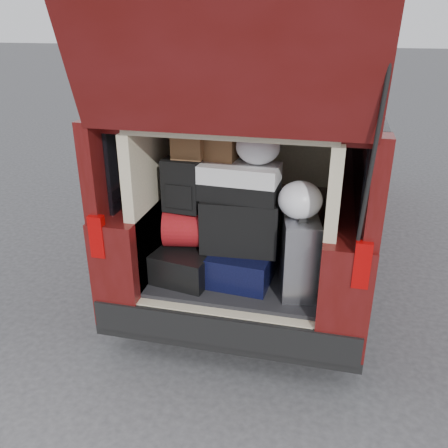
{
  "coord_description": "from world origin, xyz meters",
  "views": [
    {
      "loc": [
        0.63,
        -2.94,
        2.38
      ],
      "look_at": [
        -0.11,
        0.2,
        0.96
      ],
      "focal_mm": 38.0,
      "sensor_mm": 36.0,
      "label": 1
    }
  ],
  "objects": [
    {
      "name": "ground",
      "position": [
        0.0,
        0.0,
        0.0
      ],
      "size": [
        80.0,
        80.0,
        0.0
      ],
      "primitive_type": "plane",
      "color": "#323234",
      "rests_on": "ground"
    },
    {
      "name": "minivan",
      "position": [
        0.0,
        1.86,
        0.91
      ],
      "size": [
        1.9,
        5.35,
        2.77
      ],
      "color": "black",
      "rests_on": "ground"
    },
    {
      "name": "load_floor",
      "position": [
        0.0,
        0.28,
        0.28
      ],
      "size": [
        1.24,
        1.05,
        0.55
      ],
      "primitive_type": "cube",
      "color": "black",
      "rests_on": "ground"
    },
    {
      "name": "black_hardshell",
      "position": [
        -0.36,
        0.13,
        0.67
      ],
      "size": [
        0.51,
        0.64,
        0.23
      ],
      "primitive_type": "cube",
      "rotation": [
        0.0,
        0.0,
        -0.17
      ],
      "color": "black",
      "rests_on": "load_floor"
    },
    {
      "name": "navy_hardshell",
      "position": [
        0.05,
        0.16,
        0.67
      ],
      "size": [
        0.48,
        0.57,
        0.24
      ],
      "primitive_type": "cube",
      "rotation": [
        0.0,
        0.0,
        -0.08
      ],
      "color": "black",
      "rests_on": "load_floor"
    },
    {
      "name": "silver_roller",
      "position": [
        0.47,
        0.06,
        0.84
      ],
      "size": [
        0.3,
        0.42,
        0.57
      ],
      "primitive_type": "cube",
      "rotation": [
        0.0,
        0.0,
        0.18
      ],
      "color": "silver",
      "rests_on": "load_floor"
    },
    {
      "name": "red_duffel",
      "position": [
        -0.33,
        0.16,
        0.93
      ],
      "size": [
        0.49,
        0.36,
        0.29
      ],
      "primitive_type": "cube",
      "rotation": [
        0.0,
        0.0,
        0.17
      ],
      "color": "maroon",
      "rests_on": "black_hardshell"
    },
    {
      "name": "black_soft_case",
      "position": [
        0.02,
        0.18,
        0.99
      ],
      "size": [
        0.57,
        0.36,
        0.4
      ],
      "primitive_type": "cube",
      "rotation": [
        0.0,
        0.0,
        0.06
      ],
      "color": "black",
      "rests_on": "navy_hardshell"
    },
    {
      "name": "backpack",
      "position": [
        -0.4,
        0.13,
        1.26
      ],
      "size": [
        0.28,
        0.18,
        0.38
      ],
      "primitive_type": "cube",
      "rotation": [
        0.0,
        0.0,
        -0.08
      ],
      "color": "black",
      "rests_on": "red_duffel"
    },
    {
      "name": "twotone_duffel",
      "position": [
        0.0,
        0.17,
        1.31
      ],
      "size": [
        0.58,
        0.32,
        0.25
      ],
      "primitive_type": "cube",
      "rotation": [
        0.0,
        0.0,
        -0.05
      ],
      "color": "silver",
      "rests_on": "black_soft_case"
    },
    {
      "name": "grocery_sack_lower",
      "position": [
        -0.36,
        0.19,
        1.55
      ],
      "size": [
        0.22,
        0.18,
        0.2
      ],
      "primitive_type": "cube",
      "rotation": [
        0.0,
        0.0,
        0.01
      ],
      "color": "brown",
      "rests_on": "backpack"
    },
    {
      "name": "grocery_sack_upper",
      "position": [
        -0.15,
        0.27,
        1.55
      ],
      "size": [
        0.24,
        0.21,
        0.23
      ],
      "primitive_type": "cube",
      "rotation": [
        0.0,
        0.0,
        -0.09
      ],
      "color": "brown",
      "rests_on": "twotone_duffel"
    },
    {
      "name": "plastic_bag_center",
      "position": [
        0.13,
        0.21,
        1.56
      ],
      "size": [
        0.36,
        0.34,
        0.25
      ],
      "primitive_type": "ellipsoid",
      "rotation": [
        0.0,
        0.0,
        0.19
      ],
      "color": "white",
      "rests_on": "twotone_duffel"
    },
    {
      "name": "plastic_bag_right",
      "position": [
        0.45,
        0.07,
        1.25
      ],
      "size": [
        0.32,
        0.3,
        0.26
      ],
      "primitive_type": "ellipsoid",
      "rotation": [
        0.0,
        0.0,
        0.09
      ],
      "color": "white",
      "rests_on": "silver_roller"
    }
  ]
}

